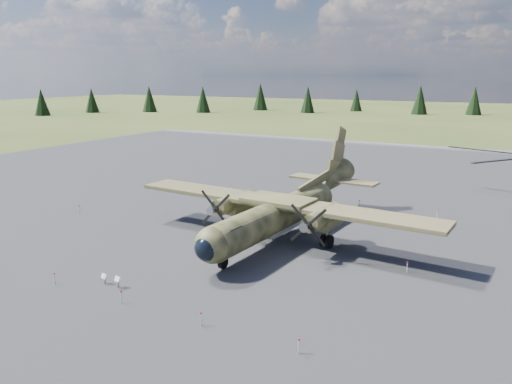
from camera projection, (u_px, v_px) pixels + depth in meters
The scene contains 7 objects.
ground at pixel (214, 238), 43.48m from camera, with size 500.00×500.00×0.00m, color brown.
apron at pixel (267, 211), 52.03m from camera, with size 120.00×120.00×0.04m, color slate.
transport_plane at pixel (284, 207), 43.26m from camera, with size 28.22×25.60×9.29m.
info_placard_left at pixel (104, 277), 33.79m from camera, with size 0.50×0.28×0.74m.
info_placard_right at pixel (118, 280), 33.21m from camera, with size 0.54×0.32×0.79m.
barrier_fence at pixel (209, 232), 43.52m from camera, with size 33.12×29.62×0.85m.
treeline at pixel (289, 157), 56.73m from camera, with size 334.26×332.89×10.90m.
Camera 1 is at (23.04, -34.61, 13.83)m, focal length 35.00 mm.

